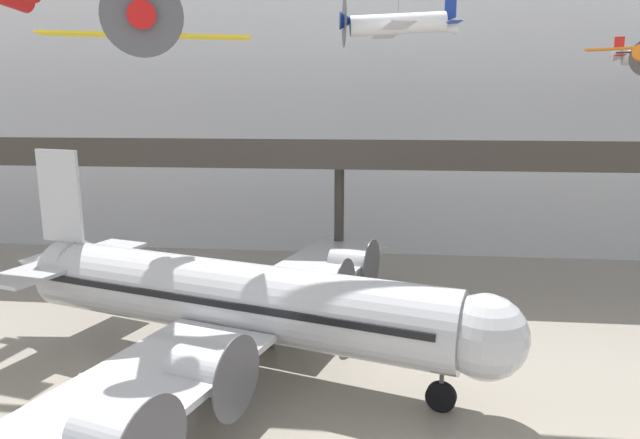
{
  "coord_description": "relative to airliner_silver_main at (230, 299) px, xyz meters",
  "views": [
    {
      "loc": [
        2.82,
        -12.33,
        12.99
      ],
      "look_at": [
        0.43,
        10.74,
        8.18
      ],
      "focal_mm": 32.0,
      "sensor_mm": 36.0,
      "label": 1
    }
  ],
  "objects": [
    {
      "name": "airliner_silver_main",
      "position": [
        0.0,
        0.0,
        0.0
      ],
      "size": [
        27.42,
        31.87,
        10.49
      ],
      "rotation": [
        0.0,
        0.0,
        -0.3
      ],
      "color": "#B7BABF",
      "rests_on": "ground"
    },
    {
      "name": "mezzanine_walkway",
      "position": [
        4.26,
        13.93,
        5.23
      ],
      "size": [
        110.0,
        3.2,
        10.52
      ],
      "color": "#38332D",
      "rests_on": "ground"
    },
    {
      "name": "suspended_plane_white_twin",
      "position": [
        8.11,
        13.29,
        14.29
      ],
      "size": [
        7.8,
        9.51,
        7.06
      ],
      "rotation": [
        0.0,
        0.0,
        3.28
      ],
      "color": "silver"
    },
    {
      "name": "suspended_plane_yellow_lowwing",
      "position": [
        -3.9,
        1.41,
        12.75
      ],
      "size": [
        9.45,
        8.04,
        8.64
      ],
      "rotation": [
        0.0,
        0.0,
        5.04
      ],
      "color": "yellow"
    },
    {
      "name": "hangar_back_wall",
      "position": [
        4.26,
        24.12,
        10.25
      ],
      "size": [
        140.0,
        3.0,
        27.73
      ],
      "color": "silver",
      "rests_on": "ground"
    }
  ]
}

